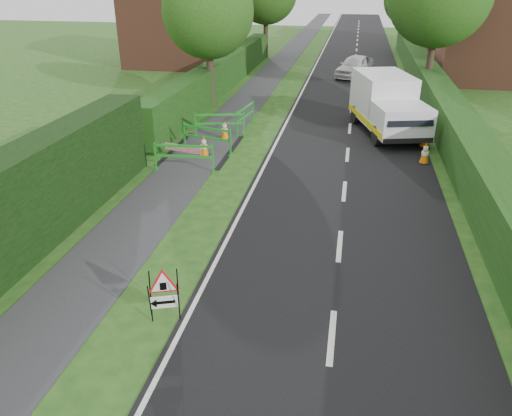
{
  "coord_description": "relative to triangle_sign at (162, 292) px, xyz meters",
  "views": [
    {
      "loc": [
        2.52,
        -6.56,
        6.24
      ],
      "look_at": [
        0.34,
        4.62,
        0.82
      ],
      "focal_mm": 35.0,
      "sensor_mm": 36.0,
      "label": 1
    }
  ],
  "objects": [
    {
      "name": "hedge_west_far",
      "position": [
        -4.24,
        21.12,
        -0.69
      ],
      "size": [
        1.0,
        24.0,
        1.8
      ],
      "primitive_type": "cube",
      "color": "#14380F",
      "rests_on": "ground"
    },
    {
      "name": "tree_nw",
      "position": [
        -3.84,
        17.12,
        3.79
      ],
      "size": [
        4.4,
        4.4,
        6.7
      ],
      "color": "#2D2116",
      "rests_on": "ground"
    },
    {
      "name": "road_surface",
      "position": [
        3.26,
        34.12,
        -0.69
      ],
      "size": [
        6.0,
        90.0,
        0.02
      ],
      "primitive_type": "cube",
      "color": "black",
      "rests_on": "ground"
    },
    {
      "name": "footpath",
      "position": [
        -2.24,
        34.12,
        -0.69
      ],
      "size": [
        2.0,
        90.0,
        0.02
      ],
      "primitive_type": "cube",
      "color": "#2D2D30",
      "rests_on": "ground"
    },
    {
      "name": "traffic_cone_1",
      "position": [
        6.19,
        12.16,
        -0.3
      ],
      "size": [
        0.38,
        0.38,
        0.79
      ],
      "color": "black",
      "rests_on": "ground"
    },
    {
      "name": "triangle_sign",
      "position": [
        0.0,
        0.0,
        0.0
      ],
      "size": [
        0.87,
        0.87,
        0.99
      ],
      "rotation": [
        0.0,
        0.0,
        0.35
      ],
      "color": "black",
      "rests_on": "ground"
    },
    {
      "name": "ped_barrier_1",
      "position": [
        -2.01,
        10.0,
        -0.06
      ],
      "size": [
        2.08,
        0.83,
        1.0
      ],
      "rotation": [
        0.0,
        0.0,
        -0.24
      ],
      "color": "#18881F",
      "rests_on": "ground"
    },
    {
      "name": "ped_barrier_3",
      "position": [
        -1.23,
        13.25,
        -0.06
      ],
      "size": [
        0.64,
        2.09,
        1.0
      ],
      "rotation": [
        0.0,
        0.0,
        1.43
      ],
      "color": "#18881F",
      "rests_on": "ground"
    },
    {
      "name": "works_van",
      "position": [
        4.72,
        13.94,
        0.54
      ],
      "size": [
        3.27,
        5.44,
        2.33
      ],
      "rotation": [
        0.0,
        0.0,
        0.27
      ],
      "color": "silver",
      "rests_on": "ground"
    },
    {
      "name": "ped_barrier_0",
      "position": [
        -2.19,
        7.84,
        -0.06
      ],
      "size": [
        2.08,
        0.53,
        1.0
      ],
      "rotation": [
        0.0,
        0.0,
        0.09
      ],
      "color": "#18881F",
      "rests_on": "ground"
    },
    {
      "name": "ground",
      "position": [
        0.76,
        -0.88,
        -0.69
      ],
      "size": [
        120.0,
        120.0,
        0.0
      ],
      "primitive_type": "plane",
      "color": "#1C4B15",
      "rests_on": "ground"
    },
    {
      "name": "house_east_b",
      "position": [
        12.76,
        41.12,
        2.21
      ],
      "size": [
        7.5,
        7.4,
        7.88
      ],
      "color": "brown",
      "rests_on": "ground"
    },
    {
      "name": "hatchback_car",
      "position": [
        3.26,
        26.18,
        -0.01
      ],
      "size": [
        2.76,
        4.31,
        1.37
      ],
      "primitive_type": "imported",
      "rotation": [
        0.0,
        0.0,
        -0.31
      ],
      "color": "silver",
      "rests_on": "ground"
    },
    {
      "name": "traffic_cone_3",
      "position": [
        -1.97,
        9.49,
        -0.3
      ],
      "size": [
        0.38,
        0.38,
        0.79
      ],
      "color": "black",
      "rests_on": "ground"
    },
    {
      "name": "ped_barrier_2",
      "position": [
        -2.02,
        11.99,
        -0.06
      ],
      "size": [
        2.08,
        0.84,
        1.0
      ],
      "rotation": [
        0.0,
        0.0,
        0.25
      ],
      "color": "#18881F",
      "rests_on": "ground"
    },
    {
      "name": "house_west",
      "position": [
        -9.24,
        29.12,
        2.21
      ],
      "size": [
        7.5,
        7.4,
        7.88
      ],
      "color": "brown",
      "rests_on": "ground"
    },
    {
      "name": "traffic_cone_4",
      "position": [
        -1.74,
        11.67,
        -0.3
      ],
      "size": [
        0.38,
        0.38,
        0.79
      ],
      "color": "black",
      "rests_on": "ground"
    },
    {
      "name": "hedge_east",
      "position": [
        7.26,
        15.12,
        -0.69
      ],
      "size": [
        1.2,
        50.0,
        1.5
      ],
      "primitive_type": "cube",
      "color": "#14380F",
      "rests_on": "ground"
    },
    {
      "name": "traffic_cone_0",
      "position": [
        5.97,
        10.26,
        -0.3
      ],
      "size": [
        0.38,
        0.38,
        0.79
      ],
      "color": "black",
      "rests_on": "ground"
    },
    {
      "name": "redwhite_plank",
      "position": [
        -2.58,
        8.9,
        -0.69
      ],
      "size": [
        1.47,
        0.4,
        0.25
      ],
      "primitive_type": "cube",
      "rotation": [
        0.0,
        0.0,
        -0.24
      ],
      "color": "red",
      "rests_on": "ground"
    },
    {
      "name": "traffic_cone_2",
      "position": [
        5.44,
        15.48,
        -0.3
      ],
      "size": [
        0.38,
        0.38,
        0.79
      ],
      "color": "black",
      "rests_on": "ground"
    },
    {
      "name": "house_east_a",
      "position": [
        11.76,
        27.12,
        2.21
      ],
      "size": [
        7.5,
        7.4,
        7.88
      ],
      "color": "brown",
      "rests_on": "ground"
    }
  ]
}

